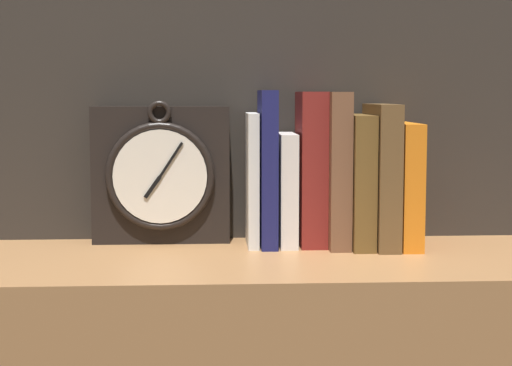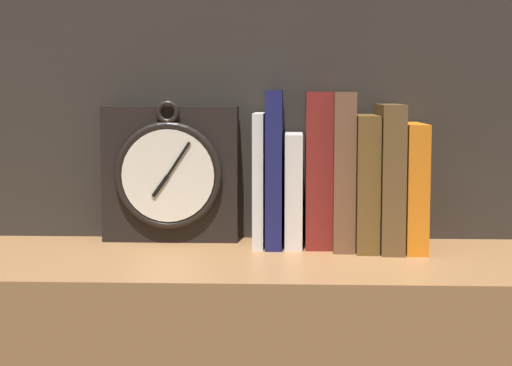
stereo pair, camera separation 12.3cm
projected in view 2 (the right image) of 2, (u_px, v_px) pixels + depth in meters
The scene contains 9 objects.
clock at pixel (170, 174), 1.37m from camera, with size 0.22×0.06×0.23m.
book_slot0_white at pixel (261, 179), 1.34m from camera, with size 0.02×0.11×0.21m.
book_slot1_navy at pixel (274, 168), 1.33m from camera, with size 0.03×0.12×0.24m.
book_slot2_white at pixel (294, 190), 1.34m from camera, with size 0.03×0.11×0.18m.
book_slot3_maroon at pixel (319, 169), 1.34m from camera, with size 0.04×0.11×0.24m.
book_slot4_brown at pixel (343, 170), 1.32m from camera, with size 0.03×0.13×0.24m.
book_slot5_brown at pixel (365, 182), 1.32m from camera, with size 0.03×0.15×0.21m.
book_slot6_brown at pixel (389, 177), 1.31m from camera, with size 0.03×0.15×0.22m.
book_slot7_orange at pixel (412, 186), 1.31m from camera, with size 0.03×0.15×0.19m.
Camera 2 is at (0.05, -1.23, 1.09)m, focal length 60.00 mm.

